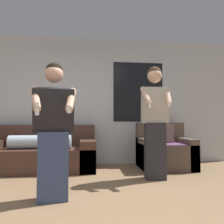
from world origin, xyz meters
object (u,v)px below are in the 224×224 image
Objects in this scene: armchair at (165,151)px; person_left at (54,131)px; couch at (42,154)px; person_right at (155,120)px.

person_left reaches higher than armchair.
person_left is (0.44, -1.64, 0.49)m from couch.
person_right reaches higher than armchair.
armchair is at bearing 60.45° from person_right.
armchair is (2.33, -0.10, 0.02)m from couch.
person_right is at bearing 27.92° from person_left.
person_right is at bearing -24.72° from couch.
couch is at bearing 105.07° from person_left.
person_right is (-0.44, -0.78, 0.60)m from armchair.
person_right reaches higher than person_left.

